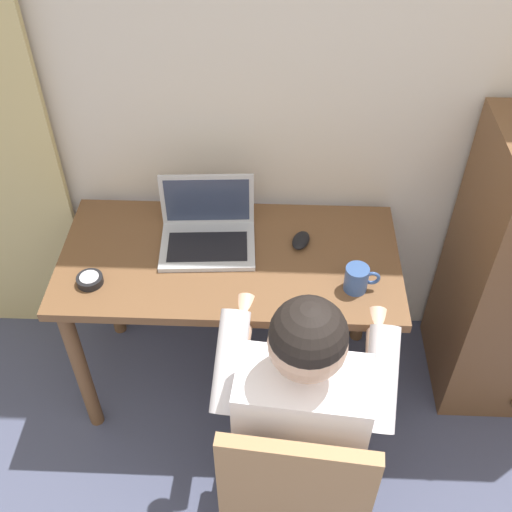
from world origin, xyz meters
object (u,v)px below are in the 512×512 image
object	(u,v)px
laptop	(208,230)
desk	(230,277)
coffee_mug	(357,279)
desk_clock	(90,280)
person_seated	(303,395)
computer_mouse	(301,240)
chair	(296,481)

from	to	relation	value
laptop	desk	bearing A→B (deg)	-43.43
desk	coffee_mug	bearing A→B (deg)	-17.86
desk_clock	person_seated	bearing A→B (deg)	-28.07
computer_mouse	coffee_mug	bearing A→B (deg)	-31.75
desk	coffee_mug	size ratio (longest dim) A/B	10.18
desk	coffee_mug	world-z (taller)	coffee_mug
person_seated	computer_mouse	bearing A→B (deg)	90.15
coffee_mug	laptop	bearing A→B (deg)	157.16
person_seated	computer_mouse	distance (m)	0.62
desk_clock	coffee_mug	distance (m)	0.91
laptop	coffee_mug	distance (m)	0.57
desk	chair	xyz separation A→B (m)	(0.24, -0.72, -0.13)
laptop	coffee_mug	size ratio (longest dim) A/B	2.96
computer_mouse	desk	bearing A→B (deg)	-145.51
desk	computer_mouse	size ratio (longest dim) A/B	12.22
computer_mouse	desk_clock	bearing A→B (deg)	-144.52
laptop	computer_mouse	bearing A→B (deg)	-0.49
desk_clock	computer_mouse	bearing A→B (deg)	17.42
laptop	computer_mouse	world-z (taller)	laptop
person_seated	computer_mouse	world-z (taller)	person_seated
person_seated	computer_mouse	xyz separation A→B (m)	(-0.00, 0.61, 0.07)
desk	person_seated	distance (m)	0.60
desk	laptop	distance (m)	0.20
person_seated	coffee_mug	size ratio (longest dim) A/B	9.99
person_seated	desk_clock	xyz separation A→B (m)	(-0.73, 0.39, 0.07)
computer_mouse	laptop	bearing A→B (deg)	-162.43
desk	desk_clock	distance (m)	0.51
person_seated	desk_clock	world-z (taller)	person_seated
chair	computer_mouse	bearing A→B (deg)	89.00
chair	computer_mouse	distance (m)	0.84
laptop	coffee_mug	xyz separation A→B (m)	(0.53, -0.22, -0.00)
person_seated	desk_clock	size ratio (longest dim) A/B	13.33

